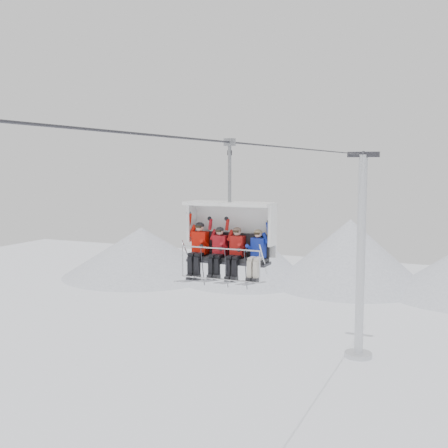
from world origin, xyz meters
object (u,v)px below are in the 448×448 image
at_px(lift_tower_right, 360,271).
at_px(skier_center_right, 236,251).
at_px(skier_far_left, 199,247).
at_px(skier_center_left, 219,250).
at_px(chairlift_carrier, 231,231).
at_px(skier_far_right, 257,253).

relative_size(lift_tower_right, skier_center_right, 7.99).
distance_m(skier_far_left, skier_center_left, 0.65).
bearing_deg(skier_center_left, skier_far_left, 178.86).
height_order(skier_far_left, skier_center_left, skier_far_left).
distance_m(lift_tower_right, skier_far_left, 22.24).
relative_size(chairlift_carrier, skier_far_right, 2.36).
distance_m(lift_tower_right, chairlift_carrier, 22.03).
bearing_deg(skier_center_right, skier_far_left, 179.46).
xyz_separation_m(chairlift_carrier, skier_center_left, (-0.27, -0.32, -0.52)).
distance_m(lift_tower_right, skier_center_left, 22.23).
height_order(lift_tower_right, skier_center_right, lift_tower_right).
height_order(skier_center_left, skier_far_right, skier_center_left).
xyz_separation_m(lift_tower_right, skier_far_right, (0.92, -21.79, 4.41)).
height_order(lift_tower_right, skier_far_left, lift_tower_right).
relative_size(skier_center_right, skier_far_right, 1.00).
bearing_deg(lift_tower_right, skier_far_right, -87.58).
relative_size(skier_far_left, skier_far_right, 1.04).
bearing_deg(skier_center_right, lift_tower_right, 90.73).
xyz_separation_m(lift_tower_right, skier_center_left, (-0.27, -21.78, 4.42)).
bearing_deg(skier_center_left, skier_center_right, 0.18).
bearing_deg(lift_tower_right, chairlift_carrier, -90.00).
bearing_deg(skier_center_right, skier_center_left, -179.82).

